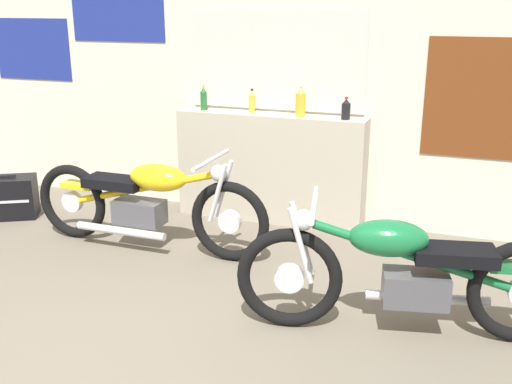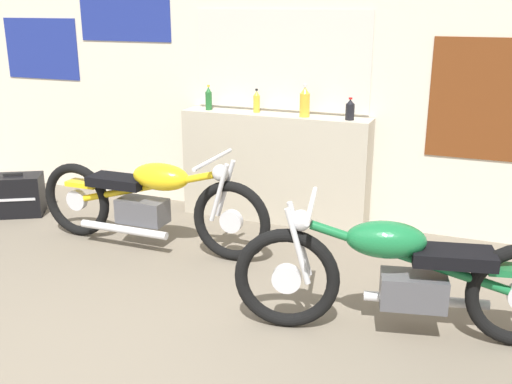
# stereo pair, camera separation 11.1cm
# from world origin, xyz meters

# --- Properties ---
(wall_back) EXTENTS (10.00, 0.07, 2.80)m
(wall_back) POSITION_xyz_m (0.00, 3.37, 1.40)
(wall_back) COLOR beige
(wall_back) RESTS_ON ground_plane
(sill_counter) EXTENTS (1.74, 0.28, 1.00)m
(sill_counter) POSITION_xyz_m (0.14, 3.19, 0.50)
(sill_counter) COLOR #B7AD99
(sill_counter) RESTS_ON ground_plane
(bottle_leftmost) EXTENTS (0.06, 0.06, 0.23)m
(bottle_leftmost) POSITION_xyz_m (-0.51, 3.18, 1.10)
(bottle_leftmost) COLOR #23662D
(bottle_leftmost) RESTS_ON sill_counter
(bottle_left_center) EXTENTS (0.06, 0.06, 0.21)m
(bottle_left_center) POSITION_xyz_m (-0.04, 3.21, 1.09)
(bottle_left_center) COLOR gold
(bottle_left_center) RESTS_ON sill_counter
(bottle_center) EXTENTS (0.09, 0.09, 0.28)m
(bottle_center) POSITION_xyz_m (0.43, 3.16, 1.12)
(bottle_center) COLOR gold
(bottle_center) RESTS_ON sill_counter
(bottle_right_center) EXTENTS (0.08, 0.08, 0.19)m
(bottle_right_center) POSITION_xyz_m (0.83, 3.16, 1.08)
(bottle_right_center) COLOR black
(bottle_right_center) RESTS_ON sill_counter
(motorcycle_yellow) EXTENTS (2.10, 0.64, 0.82)m
(motorcycle_yellow) POSITION_xyz_m (-0.57, 2.18, 0.41)
(motorcycle_yellow) COLOR black
(motorcycle_yellow) RESTS_ON ground_plane
(motorcycle_green) EXTENTS (2.00, 0.72, 0.83)m
(motorcycle_green) POSITION_xyz_m (1.56, 1.53, 0.41)
(motorcycle_green) COLOR black
(motorcycle_green) RESTS_ON ground_plane
(hard_case_black) EXTENTS (0.58, 0.50, 0.41)m
(hard_case_black) POSITION_xyz_m (-2.19, 2.39, 0.19)
(hard_case_black) COLOR black
(hard_case_black) RESTS_ON ground_plane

